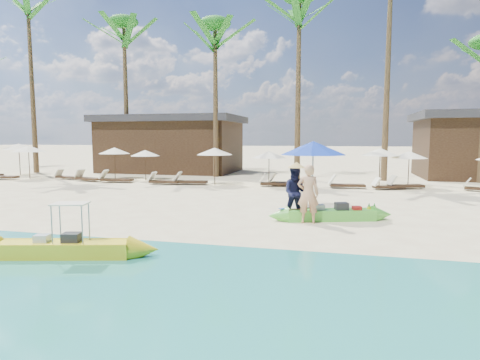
% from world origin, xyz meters
% --- Properties ---
extents(ground, '(240.00, 240.00, 0.00)m').
position_xyz_m(ground, '(0.00, 0.00, 0.00)').
color(ground, '#F6EAB6').
rests_on(ground, ground).
extents(wet_sand_strip, '(240.00, 4.50, 0.01)m').
position_xyz_m(wet_sand_strip, '(0.00, -5.00, 0.00)').
color(wet_sand_strip, tan).
rests_on(wet_sand_strip, ground).
extents(green_canoe, '(4.36, 1.63, 0.57)m').
position_xyz_m(green_canoe, '(4.55, 1.28, 0.19)').
color(green_canoe, '#59CF3F').
rests_on(green_canoe, ground).
extents(yellow_canoe, '(4.59, 1.46, 1.21)m').
position_xyz_m(yellow_canoe, '(-1.05, -4.24, 0.20)').
color(yellow_canoe, yellow).
rests_on(yellow_canoe, ground).
extents(tourist, '(0.71, 0.51, 1.82)m').
position_xyz_m(tourist, '(3.88, 0.70, 0.91)').
color(tourist, tan).
rests_on(tourist, ground).
extents(vendor_green, '(0.91, 0.75, 1.74)m').
position_xyz_m(vendor_green, '(3.47, 1.07, 0.87)').
color(vendor_green, black).
rests_on(vendor_green, ground).
extents(blue_umbrella, '(2.33, 2.33, 2.51)m').
position_xyz_m(blue_umbrella, '(3.88, 2.69, 2.27)').
color(blue_umbrella, '#99999E').
rests_on(blue_umbrella, ground).
extents(resort_parasol_1, '(2.17, 2.17, 2.23)m').
position_xyz_m(resort_parasol_1, '(-17.19, 12.04, 2.01)').
color(resort_parasol_1, '#3C2A18').
rests_on(resort_parasol_1, ground).
extents(resort_parasol_2, '(2.08, 2.08, 2.15)m').
position_xyz_m(resort_parasol_2, '(-14.69, 10.12, 1.94)').
color(resort_parasol_2, '#3C2A18').
rests_on(resort_parasol_2, ground).
extents(lounger_2_left, '(2.05, 0.95, 0.67)m').
position_xyz_m(lounger_2_left, '(-16.01, 9.12, 0.22)').
color(lounger_2_left, '#3C2A18').
rests_on(lounger_2_left, ground).
extents(resort_parasol_3, '(1.96, 1.96, 2.02)m').
position_xyz_m(resort_parasol_3, '(-9.06, 11.04, 1.82)').
color(resort_parasol_3, '#3C2A18').
rests_on(resort_parasol_3, ground).
extents(lounger_3_left, '(1.74, 0.81, 0.57)m').
position_xyz_m(lounger_3_left, '(-12.10, 10.29, 0.19)').
color(lounger_3_left, '#3C2A18').
rests_on(lounger_3_left, ground).
extents(lounger_3_right, '(1.96, 1.05, 0.64)m').
position_xyz_m(lounger_3_right, '(-10.14, 9.66, 0.21)').
color(lounger_3_right, '#3C2A18').
rests_on(lounger_3_right, ground).
extents(resort_parasol_4, '(1.81, 1.81, 1.87)m').
position_xyz_m(resort_parasol_4, '(-6.97, 11.12, 1.68)').
color(resort_parasol_4, '#3C2A18').
rests_on(resort_parasol_4, ground).
extents(lounger_4_left, '(2.00, 0.82, 0.66)m').
position_xyz_m(lounger_4_left, '(-8.09, 9.39, 0.22)').
color(lounger_4_left, '#3C2A18').
rests_on(lounger_4_left, ground).
extents(lounger_4_right, '(1.83, 0.59, 0.62)m').
position_xyz_m(lounger_4_right, '(-4.94, 9.20, 0.21)').
color(lounger_4_right, '#3C2A18').
rests_on(lounger_4_right, ground).
extents(resort_parasol_5, '(2.02, 2.02, 2.08)m').
position_xyz_m(resort_parasol_5, '(-2.03, 9.82, 1.88)').
color(resort_parasol_5, '#3C2A18').
rests_on(resort_parasol_5, ground).
extents(lounger_5_left, '(1.93, 0.76, 0.64)m').
position_xyz_m(lounger_5_left, '(-3.44, 9.44, 0.21)').
color(lounger_5_left, '#3C2A18').
rests_on(lounger_5_left, ground).
extents(resort_parasol_6, '(1.85, 1.85, 1.91)m').
position_xyz_m(resort_parasol_6, '(1.06, 9.86, 1.72)').
color(resort_parasol_6, '#3C2A18').
rests_on(resort_parasol_6, ground).
extents(lounger_6_left, '(1.87, 0.81, 0.61)m').
position_xyz_m(lounger_6_left, '(1.34, 9.77, 0.20)').
color(lounger_6_left, '#3C2A18').
rests_on(lounger_6_left, ground).
extents(lounger_6_right, '(1.85, 0.62, 0.62)m').
position_xyz_m(lounger_6_right, '(1.87, 10.17, 0.21)').
color(lounger_6_right, '#3C2A18').
rests_on(lounger_6_right, ground).
extents(resort_parasol_7, '(2.02, 2.02, 2.08)m').
position_xyz_m(resort_parasol_7, '(6.89, 10.99, 1.87)').
color(resort_parasol_7, '#3C2A18').
rests_on(resort_parasol_7, ground).
extents(lounger_7_left, '(1.94, 0.81, 0.64)m').
position_xyz_m(lounger_7_left, '(5.07, 9.84, 0.21)').
color(lounger_7_left, '#3C2A18').
rests_on(lounger_7_left, ground).
extents(lounger_7_right, '(1.72, 1.02, 0.56)m').
position_xyz_m(lounger_7_right, '(7.13, 9.82, 0.19)').
color(lounger_7_right, '#3C2A18').
rests_on(lounger_7_right, ground).
extents(resort_parasol_8, '(1.87, 1.87, 1.92)m').
position_xyz_m(resort_parasol_8, '(8.35, 11.09, 1.73)').
color(resort_parasol_8, '#3C2A18').
rests_on(resort_parasol_8, ground).
extents(lounger_8_left, '(1.95, 1.13, 0.63)m').
position_xyz_m(lounger_8_left, '(8.01, 10.30, 0.21)').
color(lounger_8_left, '#3C2A18').
rests_on(lounger_8_left, ground).
extents(lounger_9_left, '(1.75, 1.06, 0.57)m').
position_xyz_m(lounger_9_left, '(11.53, 10.17, 0.19)').
color(lounger_9_left, '#3C2A18').
rests_on(lounger_9_left, ground).
extents(palm_1, '(2.08, 2.08, 13.60)m').
position_xyz_m(palm_1, '(-17.59, 14.06, 10.82)').
color(palm_1, brown).
rests_on(palm_1, ground).
extents(palm_2, '(2.08, 2.08, 11.33)m').
position_xyz_m(palm_2, '(-10.45, 15.08, 9.18)').
color(palm_2, brown).
rests_on(palm_2, ground).
extents(palm_3, '(2.08, 2.08, 10.52)m').
position_xyz_m(palm_3, '(-3.36, 14.27, 8.58)').
color(palm_3, brown).
rests_on(palm_3, ground).
extents(palm_4, '(2.08, 2.08, 11.70)m').
position_xyz_m(palm_4, '(2.15, 14.01, 9.45)').
color(palm_4, brown).
rests_on(palm_4, ground).
extents(pavilion_west, '(10.80, 6.60, 4.30)m').
position_xyz_m(pavilion_west, '(-8.00, 17.50, 2.19)').
color(pavilion_west, '#3C2A18').
rests_on(pavilion_west, ground).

